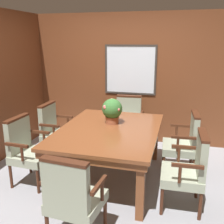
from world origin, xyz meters
TOP-DOWN VIEW (x-y plane):
  - ground_plane at (0.00, 0.00)m, footprint 14.00×14.00m
  - wall_back at (0.00, 1.83)m, footprint 7.20×0.08m
  - dining_table at (0.15, 0.21)m, footprint 1.36×1.81m
  - chair_head_far at (0.15, 1.49)m, footprint 0.57×0.51m
  - chair_right_near at (1.23, -0.22)m, footprint 0.50×0.57m
  - chair_head_near at (0.14, -1.09)m, footprint 0.58×0.53m
  - chair_right_far at (1.18, 0.64)m, footprint 0.51×0.57m
  - chair_left_far at (-0.91, 0.63)m, footprint 0.49×0.56m
  - chair_left_near at (-0.93, -0.19)m, footprint 0.51×0.57m
  - potted_plant at (0.12, 0.45)m, footprint 0.30×0.30m

SIDE VIEW (x-z plane):
  - ground_plane at x=0.00m, z-range 0.00..0.00m
  - chair_head_far at x=0.15m, z-range 0.04..0.99m
  - chair_right_near at x=1.23m, z-range 0.04..0.99m
  - chair_head_near at x=0.14m, z-range 0.04..0.99m
  - chair_right_far at x=1.18m, z-range 0.04..0.99m
  - chair_left_far at x=-0.91m, z-range 0.04..0.99m
  - chair_left_near at x=-0.93m, z-range 0.04..0.99m
  - dining_table at x=0.15m, z-range 0.29..1.05m
  - potted_plant at x=0.12m, z-range 0.78..1.15m
  - wall_back at x=0.00m, z-range 0.00..2.45m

